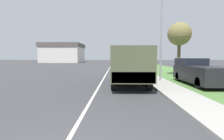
% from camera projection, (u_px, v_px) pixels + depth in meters
% --- Properties ---
extents(ground_plane, '(180.00, 180.00, 0.00)m').
position_uv_depth(ground_plane, '(111.00, 65.00, 42.77)').
color(ground_plane, '#38383A').
extents(lane_centre_stripe, '(0.12, 120.00, 0.00)m').
position_uv_depth(lane_centre_stripe, '(111.00, 65.00, 42.77)').
color(lane_centre_stripe, silver).
rests_on(lane_centre_stripe, ground).
extents(sidewalk_right, '(1.80, 120.00, 0.12)m').
position_uv_depth(sidewalk_right, '(129.00, 65.00, 42.66)').
color(sidewalk_right, '#9E9B93').
rests_on(sidewalk_right, ground).
extents(grass_strip_right, '(7.00, 120.00, 0.02)m').
position_uv_depth(grass_strip_right, '(148.00, 65.00, 42.57)').
color(grass_strip_right, '#4C7538').
rests_on(grass_strip_right, ground).
extents(military_truck, '(2.43, 7.75, 2.62)m').
position_uv_depth(military_truck, '(128.00, 64.00, 12.90)').
color(military_truck, '#545B3D').
rests_on(military_truck, ground).
extents(car_nearest_ahead, '(1.81, 4.03, 1.70)m').
position_uv_depth(car_nearest_ahead, '(119.00, 65.00, 27.33)').
color(car_nearest_ahead, tan).
rests_on(car_nearest_ahead, ground).
extents(car_second_ahead, '(1.73, 4.66, 1.59)m').
position_uv_depth(car_second_ahead, '(118.00, 62.00, 42.97)').
color(car_second_ahead, black).
rests_on(car_second_ahead, ground).
extents(pickup_truck, '(1.98, 5.47, 1.89)m').
position_uv_depth(pickup_truck, '(198.00, 72.00, 12.75)').
color(pickup_truck, black).
rests_on(pickup_truck, grass_strip_right).
extents(lamp_post, '(1.69, 0.24, 6.89)m').
position_uv_depth(lamp_post, '(159.00, 29.00, 13.84)').
color(lamp_post, gray).
rests_on(lamp_post, sidewalk_right).
extents(tree_mid_right, '(2.53, 2.53, 5.78)m').
position_uv_depth(tree_mid_right, '(179.00, 35.00, 19.05)').
color(tree_mid_right, brown).
rests_on(tree_mid_right, grass_strip_right).
extents(building_distant, '(14.69, 14.48, 7.25)m').
position_uv_depth(building_distant, '(63.00, 53.00, 67.99)').
color(building_distant, beige).
rests_on(building_distant, ground).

